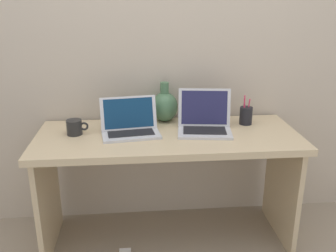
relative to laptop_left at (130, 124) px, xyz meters
The scene contains 8 objects.
ground_plane 0.81m from the laptop_left, ahead, with size 6.00×6.00×0.00m, color gray.
back_wall 0.57m from the laptop_left, 54.38° to the left, with size 4.40×0.04×2.40m, color #BCAD99.
desk 0.31m from the laptop_left, ahead, with size 1.55×0.61×0.72m.
laptop_left is the anchor object (origin of this frame).
laptop_right 0.45m from the laptop_left, ahead, with size 0.34×0.28×0.24m.
green_vase 0.31m from the laptop_left, 43.42° to the left, with size 0.17×0.17×0.26m.
coffee_mug 0.32m from the laptop_left, behind, with size 0.13×0.09×0.09m.
pen_cup 0.73m from the laptop_left, ahead, with size 0.08×0.08×0.19m.
Camera 1 is at (-0.18, -2.04, 1.50)m, focal length 39.87 mm.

